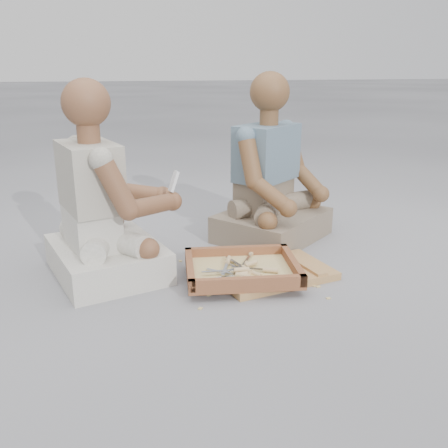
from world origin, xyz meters
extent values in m
plane|color=gray|center=(0.00, 0.00, 0.00)|extent=(60.00, 60.00, 0.00)
cube|color=brown|center=(0.22, 0.15, 0.02)|extent=(0.61, 0.48, 0.04)
cube|color=brown|center=(0.06, 0.12, 0.04)|extent=(0.56, 0.47, 0.02)
cube|color=brown|center=(0.08, 0.31, 0.08)|extent=(0.52, 0.09, 0.05)
cube|color=brown|center=(0.04, -0.07, 0.08)|extent=(0.52, 0.09, 0.05)
cube|color=brown|center=(0.30, 0.10, 0.08)|extent=(0.08, 0.42, 0.05)
cube|color=brown|center=(-0.18, 0.15, 0.08)|extent=(0.08, 0.42, 0.05)
cube|color=#CEB97A|center=(0.06, 0.12, 0.06)|extent=(0.49, 0.40, 0.01)
cube|color=silver|center=(-0.04, 0.11, 0.06)|extent=(0.13, 0.10, 0.00)
cylinder|color=tan|center=(0.04, 0.04, 0.06)|extent=(0.07, 0.06, 0.02)
cube|color=silver|center=(0.01, 0.09, 0.08)|extent=(0.14, 0.08, 0.00)
cylinder|color=tan|center=(0.11, 0.14, 0.08)|extent=(0.07, 0.05, 0.02)
cube|color=silver|center=(0.08, 0.10, 0.07)|extent=(0.14, 0.08, 0.00)
cylinder|color=tan|center=(0.18, 0.06, 0.07)|extent=(0.07, 0.05, 0.02)
cube|color=silver|center=(0.04, 0.15, 0.06)|extent=(0.09, 0.13, 0.00)
cylinder|color=tan|center=(0.10, 0.05, 0.06)|extent=(0.06, 0.07, 0.02)
cube|color=silver|center=(-0.04, 0.05, 0.06)|extent=(0.15, 0.04, 0.00)
cylinder|color=tan|center=(0.06, 0.06, 0.06)|extent=(0.07, 0.03, 0.02)
cube|color=silver|center=(0.04, 0.20, 0.07)|extent=(0.06, 0.15, 0.00)
cylinder|color=tan|center=(0.07, 0.09, 0.07)|extent=(0.04, 0.07, 0.02)
cube|color=silver|center=(-0.03, 0.11, 0.08)|extent=(0.07, 0.15, 0.00)
cylinder|color=tan|center=(0.01, 0.21, 0.08)|extent=(0.05, 0.07, 0.02)
cube|color=silver|center=(-0.06, 0.09, 0.08)|extent=(0.15, 0.02, 0.00)
cylinder|color=tan|center=(0.05, 0.08, 0.08)|extent=(0.07, 0.03, 0.02)
cube|color=silver|center=(0.11, 0.22, 0.07)|extent=(0.09, 0.14, 0.00)
cylinder|color=tan|center=(0.16, 0.31, 0.07)|extent=(0.05, 0.07, 0.02)
cube|color=silver|center=(0.05, 0.06, 0.06)|extent=(0.07, 0.14, 0.00)
cylinder|color=tan|center=(0.09, 0.16, 0.06)|extent=(0.05, 0.07, 0.02)
cube|color=#CEB97A|center=(-0.01, 0.13, 0.00)|extent=(0.02, 0.02, 0.00)
cube|color=#CEB97A|center=(0.38, -0.14, 0.00)|extent=(0.02, 0.02, 0.00)
cube|color=#CEB97A|center=(-0.12, 0.01, 0.00)|extent=(0.02, 0.02, 0.00)
cube|color=#CEB97A|center=(0.39, -0.02, 0.00)|extent=(0.02, 0.02, 0.00)
cube|color=#CEB97A|center=(-0.19, 0.43, 0.00)|extent=(0.02, 0.02, 0.00)
cube|color=#CEB97A|center=(0.25, 0.48, 0.00)|extent=(0.02, 0.02, 0.00)
cube|color=#CEB97A|center=(-0.14, 0.15, 0.00)|extent=(0.02, 0.02, 0.00)
cube|color=#CEB97A|center=(0.37, 0.00, 0.00)|extent=(0.02, 0.02, 0.00)
cube|color=#CEB97A|center=(0.02, 0.24, 0.00)|extent=(0.02, 0.02, 0.00)
cube|color=#CEB97A|center=(-0.28, 0.35, 0.00)|extent=(0.02, 0.02, 0.00)
cube|color=#CEB97A|center=(-0.18, -0.11, 0.00)|extent=(0.02, 0.02, 0.00)
cube|color=#CEB97A|center=(0.28, 0.35, 0.00)|extent=(0.02, 0.02, 0.00)
cube|color=#CEB97A|center=(0.28, 0.52, 0.00)|extent=(0.02, 0.02, 0.00)
cube|color=silver|center=(-0.56, 0.35, 0.08)|extent=(0.63, 0.71, 0.15)
cube|color=silver|center=(-0.62, 0.34, 0.25)|extent=(0.29, 0.37, 0.18)
cube|color=#B7B3A2|center=(-0.61, 0.34, 0.49)|extent=(0.32, 0.42, 0.31)
sphere|color=brown|center=(-0.60, 0.34, 0.82)|extent=(0.22, 0.22, 0.22)
sphere|color=brown|center=(-0.27, 0.51, 0.34)|extent=(0.10, 0.10, 0.10)
sphere|color=brown|center=(-0.23, 0.39, 0.34)|extent=(0.10, 0.10, 0.10)
cube|color=#7B6D58|center=(0.39, 0.69, 0.08)|extent=(0.77, 0.76, 0.16)
cube|color=#7B6D58|center=(0.35, 0.74, 0.25)|extent=(0.39, 0.38, 0.19)
cube|color=slate|center=(0.35, 0.73, 0.50)|extent=(0.44, 0.42, 0.31)
sphere|color=brown|center=(0.36, 0.72, 0.84)|extent=(0.22, 0.22, 0.22)
sphere|color=brown|center=(0.66, 0.65, 0.26)|extent=(0.10, 0.10, 0.10)
sphere|color=brown|center=(0.38, 0.41, 0.26)|extent=(0.10, 0.10, 0.10)
cube|color=white|center=(-0.22, 0.39, 0.44)|extent=(0.06, 0.05, 0.10)
cube|color=black|center=(-0.22, 0.39, 0.45)|extent=(0.02, 0.03, 0.03)
camera|label=1|loc=(-0.49, -1.98, 0.98)|focal=40.00mm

